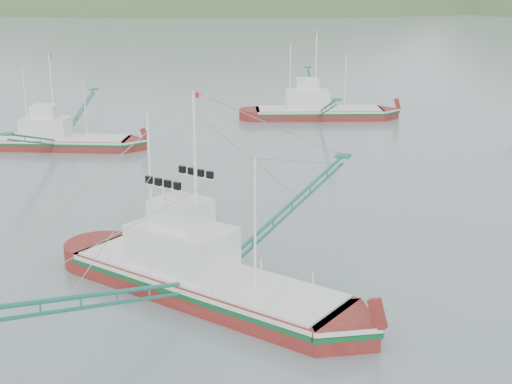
% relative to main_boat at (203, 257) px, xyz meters
% --- Properties ---
extents(ground, '(1200.00, 1200.00, 0.00)m').
position_rel_main_boat_xyz_m(ground, '(-0.23, 2.49, -2.17)').
color(ground, slate).
rests_on(ground, ground).
extents(main_boat, '(16.10, 27.60, 11.41)m').
position_rel_main_boat_xyz_m(main_boat, '(0.00, 0.00, 0.00)').
color(main_boat, maroon).
rests_on(main_boat, ground).
extents(bg_boat_far, '(15.20, 25.69, 10.85)m').
position_rel_main_boat_xyz_m(bg_boat_far, '(-7.38, 49.20, 0.00)').
color(bg_boat_far, maroon).
rests_on(bg_boat_far, ground).
extents(bg_boat_left, '(13.71, 23.47, 9.72)m').
position_rel_main_boat_xyz_m(bg_boat_left, '(-26.76, 25.77, -0.34)').
color(bg_boat_left, maroon).
rests_on(bg_boat_left, ground).
extents(headland_left, '(448.00, 308.00, 210.00)m').
position_rel_main_boat_xyz_m(headland_left, '(-180.23, 362.49, -2.17)').
color(headland_left, '#3E542B').
rests_on(headland_left, ground).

